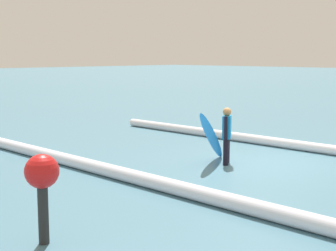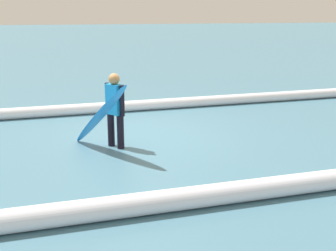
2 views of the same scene
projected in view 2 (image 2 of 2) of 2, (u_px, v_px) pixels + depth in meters
ground_plane at (143, 135)px, 9.49m from camera, size 189.69×189.69×0.00m
surfer at (115, 107)px, 8.46m from camera, size 0.35×0.47×1.49m
surfboard at (100, 116)px, 8.20m from camera, size 0.99×1.81×1.46m
wave_crest_foreground at (119, 107)px, 11.69m from camera, size 15.83×0.36×0.29m
wave_crest_midground at (110, 208)px, 5.60m from camera, size 21.10×0.54×0.31m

